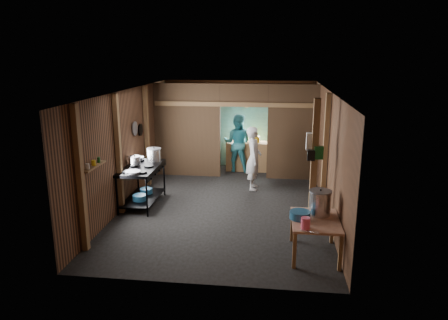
# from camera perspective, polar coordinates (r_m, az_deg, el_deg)

# --- Properties ---
(floor) EXTENTS (4.50, 7.00, 0.00)m
(floor) POSITION_cam_1_polar(r_m,az_deg,el_deg) (9.75, 0.14, -5.98)
(floor) COLOR #252525
(floor) RESTS_ON ground
(ceiling) EXTENTS (4.50, 7.00, 0.00)m
(ceiling) POSITION_cam_1_polar(r_m,az_deg,el_deg) (9.17, 0.15, 9.43)
(ceiling) COLOR #494846
(ceiling) RESTS_ON ground
(wall_back) EXTENTS (4.50, 0.00, 2.60)m
(wall_back) POSITION_cam_1_polar(r_m,az_deg,el_deg) (12.79, 2.03, 4.98)
(wall_back) COLOR brown
(wall_back) RESTS_ON ground
(wall_front) EXTENTS (4.50, 0.00, 2.60)m
(wall_front) POSITION_cam_1_polar(r_m,az_deg,el_deg) (6.05, -3.83, -5.92)
(wall_front) COLOR brown
(wall_front) RESTS_ON ground
(wall_left) EXTENTS (0.00, 7.00, 2.60)m
(wall_left) POSITION_cam_1_polar(r_m,az_deg,el_deg) (9.89, -12.91, 1.81)
(wall_left) COLOR brown
(wall_left) RESTS_ON ground
(wall_right) EXTENTS (0.00, 7.00, 2.60)m
(wall_right) POSITION_cam_1_polar(r_m,az_deg,el_deg) (9.38, 13.93, 1.07)
(wall_right) COLOR brown
(wall_right) RESTS_ON ground
(partition_left) EXTENTS (1.85, 0.10, 2.60)m
(partition_left) POSITION_cam_1_polar(r_m,az_deg,el_deg) (11.71, -5.02, 4.06)
(partition_left) COLOR brown
(partition_left) RESTS_ON floor
(partition_right) EXTENTS (1.35, 0.10, 2.60)m
(partition_right) POSITION_cam_1_polar(r_m,az_deg,el_deg) (11.47, 9.33, 3.70)
(partition_right) COLOR brown
(partition_right) RESTS_ON floor
(partition_header) EXTENTS (1.30, 0.10, 0.60)m
(partition_header) POSITION_cam_1_polar(r_m,az_deg,el_deg) (11.35, 2.76, 8.86)
(partition_header) COLOR brown
(partition_header) RESTS_ON wall_back
(turquoise_panel) EXTENTS (4.40, 0.06, 2.50)m
(turquoise_panel) POSITION_cam_1_polar(r_m,az_deg,el_deg) (12.74, 2.00, 4.72)
(turquoise_panel) COLOR #80C1BC
(turquoise_panel) RESTS_ON wall_back
(back_counter) EXTENTS (1.20, 0.50, 0.85)m
(back_counter) POSITION_cam_1_polar(r_m,az_deg,el_deg) (12.41, 3.15, 0.55)
(back_counter) COLOR brown
(back_counter) RESTS_ON floor
(wall_clock) EXTENTS (0.20, 0.03, 0.20)m
(wall_clock) POSITION_cam_1_polar(r_m,az_deg,el_deg) (12.59, 3.15, 7.58)
(wall_clock) COLOR silver
(wall_clock) RESTS_ON wall_back
(post_left_a) EXTENTS (0.10, 0.12, 2.60)m
(post_left_a) POSITION_cam_1_polar(r_m,az_deg,el_deg) (7.55, -19.02, -2.54)
(post_left_a) COLOR brown
(post_left_a) RESTS_ON floor
(post_left_b) EXTENTS (0.10, 0.12, 2.60)m
(post_left_b) POSITION_cam_1_polar(r_m,az_deg,el_deg) (9.14, -14.17, 0.70)
(post_left_b) COLOR brown
(post_left_b) RESTS_ON floor
(post_left_c) EXTENTS (0.10, 0.12, 2.60)m
(post_left_c) POSITION_cam_1_polar(r_m,az_deg,el_deg) (10.98, -10.48, 3.17)
(post_left_c) COLOR brown
(post_left_c) RESTS_ON floor
(post_right) EXTENTS (0.10, 0.12, 2.60)m
(post_right) POSITION_cam_1_polar(r_m,az_deg,el_deg) (9.18, 13.64, 0.80)
(post_right) COLOR brown
(post_right) RESTS_ON floor
(post_free) EXTENTS (0.12, 0.12, 2.60)m
(post_free) POSITION_cam_1_polar(r_m,az_deg,el_deg) (8.08, 12.16, -0.96)
(post_free) COLOR brown
(post_free) RESTS_ON floor
(cross_beam) EXTENTS (4.40, 0.12, 0.12)m
(cross_beam) POSITION_cam_1_polar(r_m,az_deg,el_deg) (11.35, 1.46, 7.61)
(cross_beam) COLOR brown
(cross_beam) RESTS_ON wall_left
(pan_lid_big) EXTENTS (0.03, 0.34, 0.34)m
(pan_lid_big) POSITION_cam_1_polar(r_m,az_deg,el_deg) (10.18, -12.06, 4.22)
(pan_lid_big) COLOR slate
(pan_lid_big) RESTS_ON wall_left
(pan_lid_small) EXTENTS (0.03, 0.30, 0.30)m
(pan_lid_small) POSITION_cam_1_polar(r_m,az_deg,el_deg) (10.57, -11.34, 4.07)
(pan_lid_small) COLOR black
(pan_lid_small) RESTS_ON wall_left
(wall_shelf) EXTENTS (0.14, 0.80, 0.03)m
(wall_shelf) POSITION_cam_1_polar(r_m,az_deg,el_deg) (7.94, -17.33, -0.83)
(wall_shelf) COLOR brown
(wall_shelf) RESTS_ON wall_left
(jar_white) EXTENTS (0.07, 0.07, 0.10)m
(jar_white) POSITION_cam_1_polar(r_m,az_deg,el_deg) (7.70, -18.12, -0.85)
(jar_white) COLOR silver
(jar_white) RESTS_ON wall_shelf
(jar_yellow) EXTENTS (0.08, 0.08, 0.10)m
(jar_yellow) POSITION_cam_1_polar(r_m,az_deg,el_deg) (7.92, -17.37, -0.38)
(jar_yellow) COLOR gold
(jar_yellow) RESTS_ON wall_shelf
(jar_green) EXTENTS (0.06, 0.06, 0.10)m
(jar_green) POSITION_cam_1_polar(r_m,az_deg,el_deg) (8.12, -16.74, 0.02)
(jar_green) COLOR #135420
(jar_green) RESTS_ON wall_shelf
(bag_white) EXTENTS (0.22, 0.15, 0.32)m
(bag_white) POSITION_cam_1_polar(r_m,az_deg,el_deg) (8.05, 11.94, 2.50)
(bag_white) COLOR silver
(bag_white) RESTS_ON post_free
(bag_green) EXTENTS (0.16, 0.12, 0.24)m
(bag_green) POSITION_cam_1_polar(r_m,az_deg,el_deg) (7.96, 12.81, 1.00)
(bag_green) COLOR #135420
(bag_green) RESTS_ON post_free
(bag_black) EXTENTS (0.14, 0.10, 0.20)m
(bag_black) POSITION_cam_1_polar(r_m,az_deg,el_deg) (7.94, 11.80, 0.64)
(bag_black) COLOR black
(bag_black) RESTS_ON post_free
(gas_range) EXTENTS (0.79, 1.53, 0.91)m
(gas_range) POSITION_cam_1_polar(r_m,az_deg,el_deg) (9.74, -11.13, -3.47)
(gas_range) COLOR black
(gas_range) RESTS_ON floor
(prep_table) EXTENTS (0.80, 1.11, 0.65)m
(prep_table) POSITION_cam_1_polar(r_m,az_deg,el_deg) (7.46, 12.26, -10.24)
(prep_table) COLOR tan
(prep_table) RESTS_ON floor
(stove_pot_large) EXTENTS (0.44, 0.44, 0.34)m
(stove_pot_large) POSITION_cam_1_polar(r_m,az_deg,el_deg) (9.98, -9.50, 0.64)
(stove_pot_large) COLOR silver
(stove_pot_large) RESTS_ON gas_range
(stove_pot_med) EXTENTS (0.36, 0.36, 0.24)m
(stove_pot_med) POSITION_cam_1_polar(r_m,az_deg,el_deg) (9.72, -12.07, -0.16)
(stove_pot_med) COLOR silver
(stove_pot_med) RESTS_ON gas_range
(stove_saucepan) EXTENTS (0.21, 0.21, 0.10)m
(stove_saucepan) POSITION_cam_1_polar(r_m,az_deg,el_deg) (10.11, -11.31, 0.16)
(stove_saucepan) COLOR silver
(stove_saucepan) RESTS_ON gas_range
(frying_pan) EXTENTS (0.44, 0.61, 0.07)m
(frying_pan) POSITION_cam_1_polar(r_m,az_deg,el_deg) (9.10, -12.32, -1.63)
(frying_pan) COLOR slate
(frying_pan) RESTS_ON gas_range
(blue_tub_front) EXTENTS (0.31, 0.31, 0.13)m
(blue_tub_front) POSITION_cam_1_polar(r_m,az_deg,el_deg) (9.62, -11.44, -5.04)
(blue_tub_front) COLOR #1E537A
(blue_tub_front) RESTS_ON gas_range
(blue_tub_back) EXTENTS (0.30, 0.30, 0.12)m
(blue_tub_back) POSITION_cam_1_polar(r_m,az_deg,el_deg) (10.05, -10.58, -4.17)
(blue_tub_back) COLOR #1E537A
(blue_tub_back) RESTS_ON gas_range
(stock_pot) EXTENTS (0.51, 0.51, 0.46)m
(stock_pot) POSITION_cam_1_polar(r_m,az_deg,el_deg) (7.48, 12.97, -5.77)
(stock_pot) COLOR silver
(stock_pot) RESTS_ON prep_table
(wash_basin) EXTENTS (0.39, 0.39, 0.13)m
(wash_basin) POSITION_cam_1_polar(r_m,az_deg,el_deg) (7.29, 10.32, -7.39)
(wash_basin) COLOR #1E537A
(wash_basin) RESTS_ON prep_table
(pink_bucket) EXTENTS (0.18, 0.18, 0.18)m
(pink_bucket) POSITION_cam_1_polar(r_m,az_deg,el_deg) (6.92, 11.07, -8.42)
(pink_bucket) COLOR #F2547A
(pink_bucket) RESTS_ON prep_table
(knife) EXTENTS (0.29, 0.14, 0.01)m
(knife) POSITION_cam_1_polar(r_m,az_deg,el_deg) (6.83, 11.66, -9.56)
(knife) COLOR silver
(knife) RESTS_ON prep_table
(yellow_tub) EXTENTS (0.33, 0.33, 0.18)m
(yellow_tub) POSITION_cam_1_polar(r_m,az_deg,el_deg) (12.28, 4.15, 2.86)
(yellow_tub) COLOR gold
(yellow_tub) RESTS_ON back_counter
(cook) EXTENTS (0.41, 0.60, 1.62)m
(cook) POSITION_cam_1_polar(r_m,az_deg,el_deg) (10.59, 4.08, 0.25)
(cook) COLOR silver
(cook) RESTS_ON floor
(worker_back) EXTENTS (0.90, 0.75, 1.69)m
(worker_back) POSITION_cam_1_polar(r_m,az_deg,el_deg) (12.20, 1.83, 2.35)
(worker_back) COLOR teal
(worker_back) RESTS_ON floor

